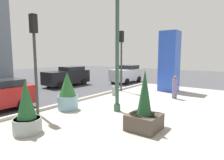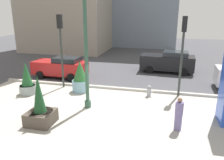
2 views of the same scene
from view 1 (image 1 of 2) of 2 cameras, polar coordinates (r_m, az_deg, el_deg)
The scene contains 14 objects.
ground_plane at distance 14.44m, azimuth -9.39°, elevation -4.88°, with size 60.00×60.00×0.00m, color #47474C.
plaza_pavement at distance 11.09m, azimuth 13.12°, elevation -8.74°, with size 18.00×10.00×0.02m, color #ADA89E.
curb_strip at distance 13.82m, azimuth -6.83°, elevation -5.04°, with size 18.00×0.24×0.16m, color #B7B2A8.
lamp_post at distance 10.34m, azimuth 1.54°, elevation 8.28°, with size 0.44×0.44×6.57m.
art_pillar_blue at distance 17.06m, azimuth 16.30°, elevation 5.20°, with size 1.41×1.41×4.96m, color blue.
potted_plant_curbside at distance 8.35m, azimuth -23.55°, elevation -8.36°, with size 1.07×1.07×2.13m.
potted_plant_near_left at distance 11.14m, azimuth -12.79°, elevation -3.59°, with size 1.10×1.10×2.09m.
potted_plant_by_pillar at distance 8.10m, azimuth 9.34°, elevation -8.70°, with size 1.24×1.24×2.47m.
fire_hydrant at distance 14.64m, azimuth 0.52°, elevation -3.13°, with size 0.36×0.26×0.75m.
traffic_light_far_side at distance 16.22m, azimuth 2.73°, elevation 8.33°, with size 0.28×0.42×4.94m.
traffic_light_corner at distance 10.50m, azimuth -21.59°, elevation 8.55°, with size 0.28×0.42×4.99m.
car_far_lane at distance 21.43m, azimuth 4.23°, elevation 1.76°, with size 3.97×2.05×1.89m.
car_curb_east at distance 19.63m, azimuth -12.90°, elevation 1.06°, with size 4.60×2.18×1.86m.
pedestrian_by_curb at distance 14.22m, azimuth 17.77°, elevation -1.68°, with size 0.47×0.47×1.61m.
Camera 1 is at (-9.83, -6.14, 3.04)m, focal length 31.47 mm.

